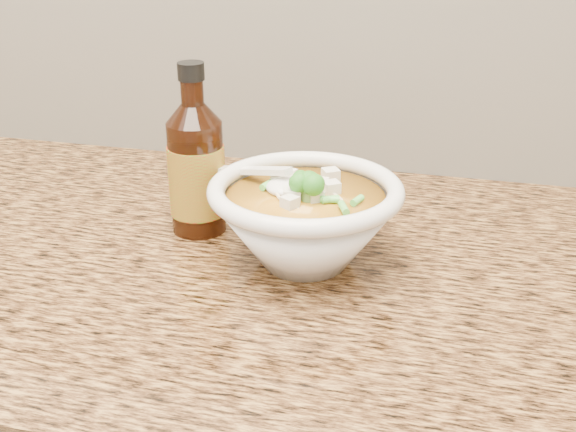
# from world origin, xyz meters

# --- Properties ---
(counter_slab) EXTENTS (4.00, 0.68, 0.04)m
(counter_slab) POSITION_xyz_m (0.00, 1.68, 0.88)
(counter_slab) COLOR olive
(counter_slab) RESTS_ON cabinet
(soup_bowl) EXTENTS (0.24, 0.22, 0.12)m
(soup_bowl) POSITION_xyz_m (0.17, 1.66, 0.95)
(soup_bowl) COLOR white
(soup_bowl) RESTS_ON counter_slab
(hot_sauce_bottle) EXTENTS (0.09, 0.09, 0.21)m
(hot_sauce_bottle) POSITION_xyz_m (0.02, 1.72, 0.98)
(hot_sauce_bottle) COLOR black
(hot_sauce_bottle) RESTS_ON counter_slab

